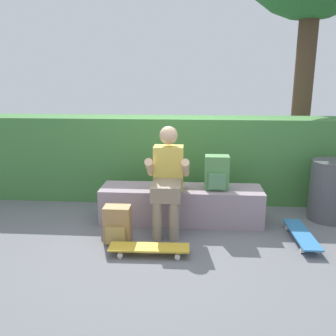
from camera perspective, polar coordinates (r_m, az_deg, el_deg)
ground_plane at (r=4.20m, az=1.88°, el=-10.15°), size 24.00×24.00×0.00m
bench_main at (r=4.44m, az=2.08°, el=-5.76°), size 1.93×0.48×0.43m
person_skater at (r=4.11m, az=-0.05°, el=-1.28°), size 0.49×0.62×1.18m
skateboard_near_person at (r=3.71m, az=-2.98°, el=-12.42°), size 0.80×0.22×0.09m
skateboard_beside_bench at (r=4.24m, az=20.22°, el=-9.75°), size 0.22×0.80×0.09m
backpack_on_bench at (r=4.31m, az=7.66°, el=-0.78°), size 0.28×0.23×0.40m
backpack_on_ground at (r=3.95m, az=-7.95°, el=-8.85°), size 0.28×0.23×0.40m
hedge_row at (r=5.18m, az=1.34°, el=1.52°), size 6.40×0.57×1.18m
trash_bin at (r=4.88m, az=24.18°, el=-3.23°), size 0.50×0.50×0.74m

